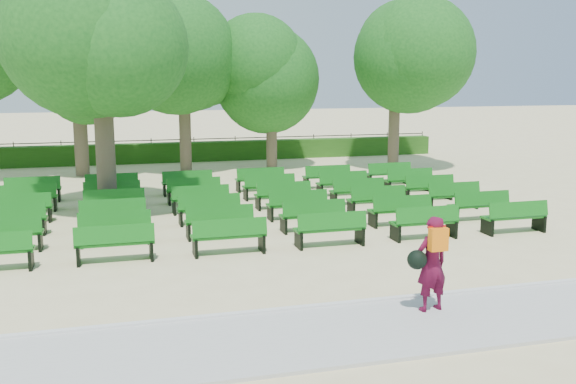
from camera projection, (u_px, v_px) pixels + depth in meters
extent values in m
plane|color=beige|center=(227.00, 229.00, 16.80)|extent=(120.00, 120.00, 0.00)
cube|color=#B3B4AF|center=(313.00, 337.00, 9.78)|extent=(30.00, 2.20, 0.06)
cube|color=silver|center=(292.00, 310.00, 10.86)|extent=(30.00, 0.12, 0.10)
cube|color=#245415|center=(174.00, 152.00, 29.99)|extent=(26.00, 0.70, 0.90)
cube|color=#116515|center=(247.00, 201.00, 18.38)|extent=(1.70, 0.59, 0.06)
cube|color=#116515|center=(248.00, 195.00, 18.15)|extent=(1.68, 0.25, 0.39)
cylinder|color=brown|center=(106.00, 162.00, 18.36)|extent=(0.54, 0.54, 3.07)
ellipsoid|color=#1C601B|center=(101.00, 60.00, 17.85)|extent=(4.80, 4.80, 4.32)
imported|color=#4E0B25|center=(432.00, 264.00, 10.68)|extent=(0.65, 0.48, 1.62)
cube|color=orange|center=(438.00, 239.00, 10.43)|extent=(0.30, 0.15, 0.38)
sphere|color=black|center=(417.00, 260.00, 10.53)|extent=(0.32, 0.32, 0.32)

